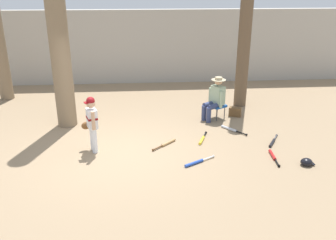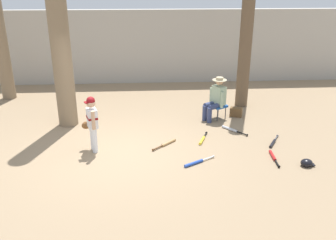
{
  "view_description": "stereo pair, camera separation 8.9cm",
  "coord_description": "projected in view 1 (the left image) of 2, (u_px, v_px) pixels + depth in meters",
  "views": [
    {
      "loc": [
        0.56,
        -7.5,
        3.73
      ],
      "look_at": [
        1.14,
        0.04,
        0.75
      ],
      "focal_mm": 38.79,
      "sensor_mm": 36.0,
      "label": 1
    },
    {
      "loc": [
        0.65,
        -7.5,
        3.73
      ],
      "look_at": [
        1.14,
        0.04,
        0.75
      ],
      "focal_mm": 38.79,
      "sensor_mm": 36.0,
      "label": 2
    }
  ],
  "objects": [
    {
      "name": "ground_plane",
      "position": [
        119.0,
        152.0,
        8.29
      ],
      "size": [
        60.0,
        60.0,
        0.0
      ],
      "primitive_type": "plane",
      "color": "#937A5B"
    },
    {
      "name": "concrete_back_wall",
      "position": [
        125.0,
        47.0,
        13.37
      ],
      "size": [
        18.0,
        0.36,
        2.67
      ],
      "primitive_type": "cube",
      "color": "#ADA89E",
      "rests_on": "ground"
    },
    {
      "name": "tree_near_player",
      "position": [
        59.0,
        38.0,
        9.0
      ],
      "size": [
        0.81,
        0.81,
        5.5
      ],
      "color": "#7F6B51",
      "rests_on": "ground"
    },
    {
      "name": "tree_behind_spectator",
      "position": [
        245.0,
        25.0,
        10.48
      ],
      "size": [
        0.58,
        0.58,
        5.46
      ],
      "color": "brown",
      "rests_on": "ground"
    },
    {
      "name": "young_ballplayer",
      "position": [
        92.0,
        121.0,
        8.1
      ],
      "size": [
        0.44,
        0.56,
        1.31
      ],
      "color": "white",
      "rests_on": "ground"
    },
    {
      "name": "folding_stool",
      "position": [
        217.0,
        106.0,
        10.17
      ],
      "size": [
        0.55,
        0.55,
        0.41
      ],
      "color": "#194C9E",
      "rests_on": "ground"
    },
    {
      "name": "seated_spectator",
      "position": [
        215.0,
        97.0,
        10.01
      ],
      "size": [
        0.66,
        0.57,
        1.2
      ],
      "color": "navy",
      "rests_on": "ground"
    },
    {
      "name": "handbag_beside_stool",
      "position": [
        235.0,
        112.0,
        10.41
      ],
      "size": [
        0.38,
        0.3,
        0.26
      ],
      "primitive_type": "cube",
      "rotation": [
        0.0,
        0.0,
        -0.4
      ],
      "color": "brown",
      "rests_on": "ground"
    },
    {
      "name": "bat_yellow_trainer",
      "position": [
        202.0,
        139.0,
        8.88
      ],
      "size": [
        0.32,
        0.69,
        0.07
      ],
      "color": "yellow",
      "rests_on": "ground"
    },
    {
      "name": "bat_blue_youth",
      "position": [
        196.0,
        162.0,
        7.78
      ],
      "size": [
        0.72,
        0.47,
        0.07
      ],
      "color": "#2347AD",
      "rests_on": "ground"
    },
    {
      "name": "bat_aluminum_silver",
      "position": [
        231.0,
        129.0,
        9.47
      ],
      "size": [
        0.56,
        0.66,
        0.07
      ],
      "color": "#B7BCC6",
      "rests_on": "ground"
    },
    {
      "name": "bat_red_barrel",
      "position": [
        273.0,
        156.0,
        8.05
      ],
      "size": [
        0.11,
        0.74,
        0.07
      ],
      "color": "red",
      "rests_on": "ground"
    },
    {
      "name": "bat_black_composite",
      "position": [
        273.0,
        142.0,
        8.73
      ],
      "size": [
        0.44,
        0.65,
        0.07
      ],
      "color": "black",
      "rests_on": "ground"
    },
    {
      "name": "bat_wood_tan",
      "position": [
        167.0,
        143.0,
        8.66
      ],
      "size": [
        0.6,
        0.59,
        0.07
      ],
      "color": "tan",
      "rests_on": "ground"
    },
    {
      "name": "batting_helmet_black",
      "position": [
        307.0,
        162.0,
        7.7
      ],
      "size": [
        0.3,
        0.23,
        0.17
      ],
      "color": "black",
      "rests_on": "ground"
    }
  ]
}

